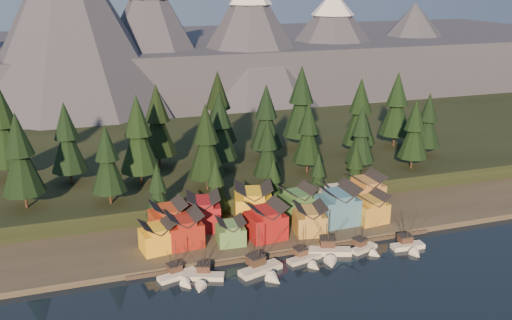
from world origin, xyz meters
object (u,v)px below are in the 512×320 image
object	(u,v)px
boat_3	(307,255)
boat_6	(410,242)
boat_1	(202,273)
boat_4	(329,248)
house_front_1	(184,228)
boat_5	(367,244)
boat_2	(264,265)
house_front_0	(157,235)
boat_0	(180,272)
house_back_1	(203,211)
house_back_0	(168,218)

from	to	relation	value
boat_3	boat_6	distance (m)	27.49
boat_1	boat_4	bearing A→B (deg)	24.04
boat_1	house_front_1	size ratio (longest dim) A/B	1.15
boat_3	boat_5	size ratio (longest dim) A/B	1.01
boat_2	house_front_0	bearing A→B (deg)	125.70
boat_4	house_front_1	distance (m)	36.38
boat_0	boat_2	distance (m)	19.32
boat_1	house_back_1	bearing A→B (deg)	96.58
boat_2	house_front_1	size ratio (longest dim) A/B	1.38
boat_0	house_back_0	world-z (taller)	house_back_0
boat_0	boat_2	bearing A→B (deg)	-26.04
boat_3	house_front_0	size ratio (longest dim) A/B	1.14
boat_2	boat_5	bearing A→B (deg)	-11.52
boat_1	boat_4	distance (m)	32.50
boat_6	boat_5	bearing A→B (deg)	170.21
boat_4	house_back_0	bearing A→B (deg)	168.10
house_front_1	boat_6	bearing A→B (deg)	-22.82
boat_2	boat_6	bearing A→B (deg)	-16.81
boat_4	house_front_1	xyz separation A→B (m)	(-33.15, 14.48, 3.85)
boat_5	house_front_0	size ratio (longest dim) A/B	1.13
boat_4	boat_2	bearing A→B (deg)	-151.70
boat_0	boat_1	distance (m)	5.23
house_back_0	house_back_1	xyz separation A→B (m)	(9.70, 1.67, 0.14)
boat_2	house_back_0	size ratio (longest dim) A/B	1.34
boat_0	boat_1	xyz separation A→B (m)	(4.72, -2.24, 0.06)
boat_4	house_back_0	size ratio (longest dim) A/B	1.32
boat_0	house_front_1	size ratio (longest dim) A/B	1.13
boat_0	house_front_1	xyz separation A→B (m)	(4.01, 14.07, 4.30)
house_front_1	house_back_0	bearing A→B (deg)	108.88
boat_3	boat_4	world-z (taller)	boat_4
house_front_1	house_back_1	distance (m)	10.64
boat_3	house_front_1	xyz separation A→B (m)	(-26.68, 15.62, 4.30)
boat_5	boat_6	distance (m)	11.15
boat_1	house_front_0	xyz separation A→B (m)	(-7.57, 15.39, 3.68)
boat_6	house_back_0	world-z (taller)	house_back_0
boat_1	boat_2	xyz separation A→B (m)	(14.25, -1.39, 0.51)
boat_1	boat_4	xyz separation A→B (m)	(32.45, 1.83, 0.38)
boat_1	boat_5	distance (m)	42.55
boat_1	house_back_0	distance (m)	23.45
house_back_1	house_front_0	bearing A→B (deg)	-137.69
house_front_0	boat_6	bearing A→B (deg)	-23.55
boat_0	boat_4	distance (m)	37.17
boat_4	boat_5	distance (m)	10.11
boat_4	boat_6	xyz separation A→B (m)	(20.92, -3.27, -0.11)
boat_0	boat_1	size ratio (longest dim) A/B	0.98
boat_3	house_back_0	bearing A→B (deg)	130.45
boat_5	house_front_1	xyz separation A→B (m)	(-43.24, 15.11, 4.19)
boat_6	house_back_0	distance (m)	61.95
boat_4	boat_3	bearing A→B (deg)	-151.75
boat_5	house_front_0	bearing A→B (deg)	144.18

